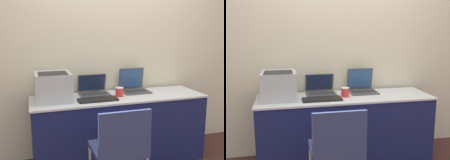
% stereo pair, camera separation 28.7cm
% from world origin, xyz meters
% --- Properties ---
extents(wall_back, '(8.00, 0.05, 2.60)m').
position_xyz_m(wall_back, '(0.00, 0.64, 1.30)').
color(wall_back, beige).
rests_on(wall_back, ground_plane).
extents(table, '(1.92, 0.58, 0.77)m').
position_xyz_m(table, '(0.00, 0.28, 0.38)').
color(table, '#191E51').
rests_on(table, ground_plane).
extents(printer, '(0.36, 0.40, 0.29)m').
position_xyz_m(printer, '(-0.71, 0.31, 0.92)').
color(printer, '#B2B7BC').
rests_on(printer, table).
extents(laptop_left, '(0.33, 0.28, 0.22)m').
position_xyz_m(laptop_left, '(-0.25, 0.44, 0.82)').
color(laptop_left, '#4C4C51').
rests_on(laptop_left, table).
extents(laptop_right, '(0.31, 0.30, 0.27)m').
position_xyz_m(laptop_right, '(0.24, 0.44, 0.82)').
color(laptop_right, '#4C4C51').
rests_on(laptop_right, table).
extents(external_keyboard, '(0.41, 0.17, 0.02)m').
position_xyz_m(external_keyboard, '(-0.27, 0.17, 0.78)').
color(external_keyboard, black).
rests_on(external_keyboard, table).
extents(coffee_cup, '(0.09, 0.09, 0.10)m').
position_xyz_m(coffee_cup, '(-0.01, 0.26, 0.82)').
color(coffee_cup, red).
rests_on(coffee_cup, table).
extents(chair, '(0.44, 0.42, 0.87)m').
position_xyz_m(chair, '(-0.24, -0.44, 0.52)').
color(chair, navy).
rests_on(chair, ground_plane).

